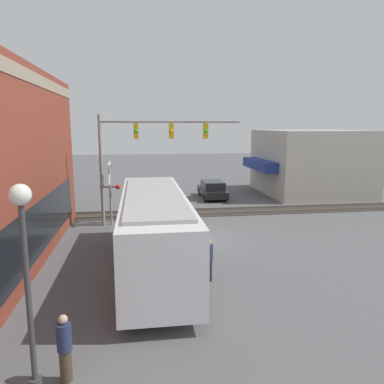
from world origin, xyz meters
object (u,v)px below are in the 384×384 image
(pedestrian_near_bus, at_px, (209,260))
(city_bus, at_px, (154,227))
(crossing_signal, at_px, (110,187))
(pedestrian_by_lamp, at_px, (65,348))
(streetlamp, at_px, (27,276))
(parked_car_black, at_px, (212,190))

(pedestrian_near_bus, bearing_deg, city_bus, 52.59)
(pedestrian_near_bus, bearing_deg, crossing_signal, 25.38)
(pedestrian_by_lamp, height_order, pedestrian_near_bus, pedestrian_by_lamp)
(streetlamp, bearing_deg, pedestrian_by_lamp, -46.58)
(streetlamp, height_order, pedestrian_by_lamp, streetlamp)
(parked_car_black, height_order, pedestrian_near_bus, pedestrian_near_bus)
(streetlamp, height_order, parked_car_black, streetlamp)
(pedestrian_near_bus, bearing_deg, pedestrian_by_lamp, 139.99)
(crossing_signal, xyz_separation_m, pedestrian_by_lamp, (-14.13, 0.10, -1.45))
(parked_car_black, bearing_deg, city_bus, 159.97)
(pedestrian_by_lamp, bearing_deg, streetlamp, 133.42)
(streetlamp, xyz_separation_m, pedestrian_near_bus, (5.69, -4.89, -2.01))
(city_bus, bearing_deg, pedestrian_near_bus, -127.41)
(streetlamp, distance_m, pedestrian_by_lamp, 2.14)
(streetlamp, bearing_deg, parked_car_black, -20.66)
(pedestrian_by_lamp, bearing_deg, pedestrian_near_bus, -40.01)
(city_bus, distance_m, parked_car_black, 15.80)
(streetlamp, relative_size, pedestrian_near_bus, 2.89)
(city_bus, distance_m, crossing_signal, 7.79)
(streetlamp, relative_size, parked_car_black, 1.08)
(crossing_signal, height_order, parked_car_black, crossing_signal)
(streetlamp, bearing_deg, crossing_signal, -2.52)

